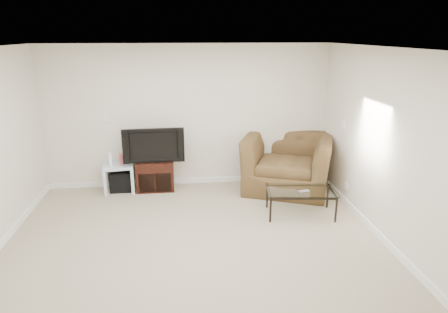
{
  "coord_description": "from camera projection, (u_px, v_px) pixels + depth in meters",
  "views": [
    {
      "loc": [
        -0.13,
        -4.44,
        2.67
      ],
      "look_at": [
        0.5,
        1.2,
        0.9
      ],
      "focal_mm": 32.0,
      "sensor_mm": 36.0,
      "label": 1
    }
  ],
  "objects": [
    {
      "name": "floor",
      "position": [
        195.0,
        254.0,
        5.02
      ],
      "size": [
        5.0,
        5.0,
        0.0
      ],
      "primitive_type": "plane",
      "color": "tan",
      "rests_on": "ground"
    },
    {
      "name": "ceiling",
      "position": [
        190.0,
        49.0,
        4.28
      ],
      "size": [
        5.0,
        5.0,
        0.0
      ],
      "primitive_type": "plane",
      "color": "white",
      "rests_on": "ground"
    },
    {
      "name": "wall_back",
      "position": [
        188.0,
        117.0,
        7.02
      ],
      "size": [
        5.0,
        0.02,
        2.5
      ],
      "primitive_type": "cube",
      "color": "silver",
      "rests_on": "ground"
    },
    {
      "name": "wall_right",
      "position": [
        396.0,
        153.0,
        4.92
      ],
      "size": [
        0.02,
        5.0,
        2.5
      ],
      "primitive_type": "cube",
      "color": "silver",
      "rests_on": "ground"
    },
    {
      "name": "plate_back",
      "position": [
        106.0,
        119.0,
        6.87
      ],
      "size": [
        0.12,
        0.02,
        0.12
      ],
      "primitive_type": "cube",
      "color": "white",
      "rests_on": "wall_back"
    },
    {
      "name": "plate_right_switch",
      "position": [
        344.0,
        124.0,
        6.43
      ],
      "size": [
        0.02,
        0.09,
        0.13
      ],
      "primitive_type": "cube",
      "color": "white",
      "rests_on": "wall_right"
    },
    {
      "name": "plate_right_outlet",
      "position": [
        346.0,
        186.0,
        6.43
      ],
      "size": [
        0.02,
        0.08,
        0.12
      ],
      "primitive_type": "cube",
      "color": "white",
      "rests_on": "wall_right"
    },
    {
      "name": "tv_stand",
      "position": [
        155.0,
        175.0,
        7.04
      ],
      "size": [
        0.64,
        0.45,
        0.54
      ],
      "primitive_type": null,
      "rotation": [
        0.0,
        0.0,
        0.0
      ],
      "color": "black",
      "rests_on": "floor"
    },
    {
      "name": "dvd_player",
      "position": [
        155.0,
        166.0,
        6.96
      ],
      "size": [
        0.33,
        0.23,
        0.05
      ],
      "primitive_type": "cube",
      "rotation": [
        0.0,
        0.0,
        0.0
      ],
      "color": "black",
      "rests_on": "tv_stand"
    },
    {
      "name": "television",
      "position": [
        154.0,
        144.0,
        6.85
      ],
      "size": [
        0.97,
        0.23,
        0.6
      ],
      "primitive_type": "imported",
      "rotation": [
        0.0,
        0.0,
        0.04
      ],
      "color": "black",
      "rests_on": "tv_stand"
    },
    {
      "name": "side_table",
      "position": [
        119.0,
        177.0,
        6.99
      ],
      "size": [
        0.56,
        0.56,
        0.48
      ],
      "primitive_type": null,
      "rotation": [
        0.0,
        0.0,
        0.12
      ],
      "color": "#A3C1C9",
      "rests_on": "floor"
    },
    {
      "name": "subwoofer",
      "position": [
        121.0,
        181.0,
        7.03
      ],
      "size": [
        0.36,
        0.36,
        0.36
      ],
      "primitive_type": "cube",
      "rotation": [
        0.0,
        0.0,
        0.01
      ],
      "color": "black",
      "rests_on": "floor"
    },
    {
      "name": "game_console",
      "position": [
        110.0,
        159.0,
        6.84
      ],
      "size": [
        0.09,
        0.17,
        0.22
      ],
      "primitive_type": "cube",
      "rotation": [
        0.0,
        0.0,
        0.25
      ],
      "color": "white",
      "rests_on": "side_table"
    },
    {
      "name": "game_case",
      "position": [
        121.0,
        159.0,
        6.88
      ],
      "size": [
        0.09,
        0.15,
        0.19
      ],
      "primitive_type": "cube",
      "rotation": [
        0.0,
        0.0,
        0.27
      ],
      "color": "#CC4C4C",
      "rests_on": "side_table"
    },
    {
      "name": "recliner",
      "position": [
        288.0,
        154.0,
        6.96
      ],
      "size": [
        1.72,
        1.43,
        1.29
      ],
      "primitive_type": "imported",
      "rotation": [
        0.0,
        0.0,
        -0.38
      ],
      "color": "brown",
      "rests_on": "floor"
    },
    {
      "name": "coffee_table",
      "position": [
        300.0,
        202.0,
        6.06
      ],
      "size": [
        1.09,
        0.7,
        0.4
      ],
      "primitive_type": null,
      "rotation": [
        0.0,
        0.0,
        -0.12
      ],
      "color": "black",
      "rests_on": "floor"
    },
    {
      "name": "remote",
      "position": [
        304.0,
        191.0,
        5.94
      ],
      "size": [
        0.17,
        0.08,
        0.02
      ],
      "primitive_type": "cube",
      "rotation": [
        0.0,
        0.0,
        0.21
      ],
      "color": "#B2B2B7",
      "rests_on": "coffee_table"
    }
  ]
}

